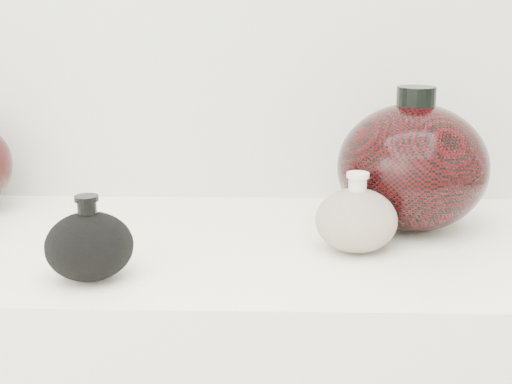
{
  "coord_description": "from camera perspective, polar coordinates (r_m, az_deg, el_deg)",
  "views": [
    {
      "loc": [
        0.07,
        -0.06,
        1.25
      ],
      "look_at": [
        0.04,
        0.92,
        0.99
      ],
      "focal_mm": 50.0,
      "sensor_mm": 36.0,
      "label": 1
    }
  ],
  "objects": [
    {
      "name": "black_gourd_vase",
      "position": [
        0.94,
        -13.19,
        -4.18
      ],
      "size": [
        0.13,
        0.13,
        0.11
      ],
      "color": "black",
      "rests_on": "display_counter"
    },
    {
      "name": "right_round_pot",
      "position": [
        1.14,
        12.39,
        2.01
      ],
      "size": [
        0.31,
        0.31,
        0.22
      ],
      "color": "black",
      "rests_on": "display_counter"
    },
    {
      "name": "cream_gourd_vase",
      "position": [
        1.03,
        8.02,
        -2.19
      ],
      "size": [
        0.13,
        0.13,
        0.12
      ],
      "color": "beige",
      "rests_on": "display_counter"
    }
  ]
}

